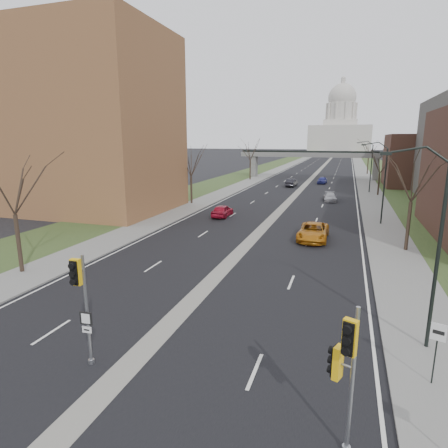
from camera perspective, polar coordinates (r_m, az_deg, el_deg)
The scene contains 28 objects.
ground at distance 16.28m, azimuth -15.87°, elevation -21.50°, with size 700.00×700.00×0.00m, color black.
road_surface at distance 161.41m, azimuth 15.50°, elevation 9.11°, with size 20.00×600.00×0.01m, color black.
median_strip at distance 161.41m, azimuth 15.50°, elevation 9.11°, with size 1.20×600.00×0.02m, color gray.
sidewalk_right at distance 161.26m, azimuth 19.80°, elevation 8.84°, with size 4.00×600.00×0.12m, color gray.
sidewalk_left at distance 162.44m, azimuth 11.22°, elevation 9.37°, with size 4.00×600.00×0.12m, color gray.
grass_verge_right at distance 161.52m, azimuth 21.95°, elevation 8.67°, with size 8.00×600.00×0.10m, color #293B1B.
grass_verge_left at distance 163.29m, azimuth 9.10°, elevation 9.46°, with size 8.00×600.00×0.10m, color #293B1B.
apartment_building at distance 53.24m, azimuth -22.18°, elevation 13.97°, with size 25.00×16.00×22.00m, color brown.
commercial_block_far at distance 82.27m, azimuth 28.29°, elevation 8.46°, with size 14.00×14.00×10.00m, color #4F2F24.
pedestrian_bridge at distance 91.40m, azimuth 13.34°, elevation 9.81°, with size 34.00×3.00×6.45m.
capitol at distance 331.19m, azimuth 17.28°, elevation 13.87°, with size 48.00×42.00×55.75m.
streetlight_near at distance 17.36m, azimuth 28.16°, elevation 4.36°, with size 2.61×0.20×8.70m.
streetlight_mid at distance 43.12m, azimuth 22.46°, elevation 9.05°, with size 2.61×0.20×8.70m.
streetlight_far at distance 69.06m, azimuth 21.01°, elevation 10.21°, with size 2.61×0.20×8.70m.
tree_left_a at distance 28.36m, azimuth -29.78°, elevation 6.24°, with size 7.20×7.20×9.40m.
tree_left_b at distance 53.33m, azimuth -5.08°, elevation 9.70°, with size 6.75×6.75×8.81m.
tree_left_c at distance 85.59m, azimuth 4.05°, elevation 11.41°, with size 7.65×7.65×9.99m.
tree_right_a at distance 33.43m, azimuth 27.02°, elevation 7.27°, with size 7.20×7.20×9.40m.
tree_right_b at distance 66.23m, azimuth 22.79°, elevation 9.01°, with size 6.30×6.30×8.22m.
tree_right_c at distance 106.10m, azimuth 21.27°, elevation 10.85°, with size 7.65×7.65×9.99m.
signal_pole_median at distance 15.74m, azimuth -20.96°, elevation -9.64°, with size 0.54×0.77×4.69m.
signal_pole_right at distance 11.59m, azimuth 18.01°, elevation -19.14°, with size 0.77×1.06×4.63m.
speed_limit_sign at distance 16.30m, azimuth 29.70°, elevation -15.42°, with size 0.51×0.20×2.44m.
car_left_near at distance 44.61m, azimuth -0.24°, elevation 2.04°, with size 1.74×4.32×1.47m, color #AA132B.
car_left_far at distance 74.75m, azimuth 10.25°, elevation 6.21°, with size 1.61×4.62×1.52m, color black.
car_right_near at distance 35.25m, azimuth 13.44°, elevation -1.14°, with size 2.58×5.60×1.56m, color #BA6E13.
car_right_mid at distance 58.30m, azimuth 15.86°, elevation 3.99°, with size 1.75×4.30×1.25m, color #A3A3AA.
car_right_far at distance 81.09m, azimuth 14.74°, elevation 6.47°, with size 1.71×4.25×1.45m, color navy.
Camera 1 is at (7.95, -10.96, 9.04)m, focal length 30.00 mm.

